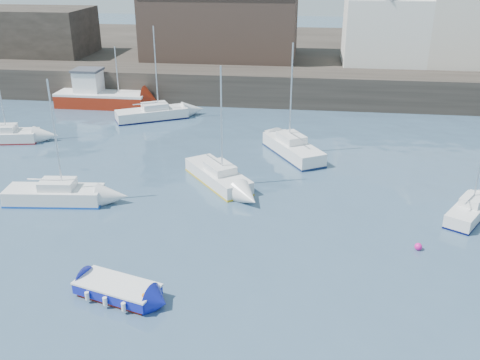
# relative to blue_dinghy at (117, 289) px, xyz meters

# --- Properties ---
(water) EXTENTS (220.00, 220.00, 0.00)m
(water) POSITION_rel_blue_dinghy_xyz_m (3.99, -2.23, -0.38)
(water) COLOR #2D4760
(water) RESTS_ON ground
(quay_wall) EXTENTS (90.00, 5.00, 3.00)m
(quay_wall) POSITION_rel_blue_dinghy_xyz_m (3.99, 32.77, 1.12)
(quay_wall) COLOR #28231E
(quay_wall) RESTS_ON ground
(land_strip) EXTENTS (90.00, 32.00, 2.80)m
(land_strip) POSITION_rel_blue_dinghy_xyz_m (3.99, 50.77, 1.02)
(land_strip) COLOR #28231E
(land_strip) RESTS_ON ground
(bldg_east_a) EXTENTS (13.36, 13.36, 11.80)m
(bldg_east_a) POSITION_rel_blue_dinghy_xyz_m (23.99, 39.77, 8.42)
(bldg_east_a) COLOR beige
(bldg_east_a) RESTS_ON land_strip
(bldg_east_d) EXTENTS (11.14, 11.14, 8.95)m
(bldg_east_d) POSITION_rel_blue_dinghy_xyz_m (14.99, 39.27, 6.98)
(bldg_east_d) COLOR white
(bldg_east_d) RESTS_ON land_strip
(warehouse) EXTENTS (16.40, 10.40, 7.60)m
(warehouse) POSITION_rel_blue_dinghy_xyz_m (-2.01, 40.77, 6.23)
(warehouse) COLOR #3D2D26
(warehouse) RESTS_ON land_strip
(bldg_west) EXTENTS (14.00, 8.00, 5.00)m
(bldg_west) POSITION_rel_blue_dinghy_xyz_m (-24.01, 39.77, 4.92)
(bldg_west) COLOR #353028
(bldg_west) RESTS_ON land_strip
(blue_dinghy) EXTENTS (3.91, 2.52, 0.69)m
(blue_dinghy) POSITION_rel_blue_dinghy_xyz_m (0.00, 0.00, 0.00)
(blue_dinghy) COLOR maroon
(blue_dinghy) RESTS_ON ground
(fishing_boat) EXTENTS (8.50, 3.22, 5.62)m
(fishing_boat) POSITION_rel_blue_dinghy_xyz_m (-11.90, 29.27, 0.70)
(fishing_boat) COLOR maroon
(fishing_boat) RESTS_ON ground
(sailboat_a) EXTENTS (5.78, 2.35, 7.32)m
(sailboat_a) POSITION_rel_blue_dinghy_xyz_m (-6.77, 8.53, 0.13)
(sailboat_a) COLOR white
(sailboat_a) RESTS_ON ground
(sailboat_b) EXTENTS (5.06, 5.79, 7.54)m
(sailboat_b) POSITION_rel_blue_dinghy_xyz_m (2.22, 12.64, 0.11)
(sailboat_b) COLOR white
(sailboat_b) RESTS_ON ground
(sailboat_c) EXTENTS (3.47, 4.43, 5.73)m
(sailboat_c) POSITION_rel_blue_dinghy_xyz_m (16.81, 9.66, 0.05)
(sailboat_c) COLOR white
(sailboat_c) RESTS_ON ground
(sailboat_e) EXTENTS (5.95, 2.88, 7.35)m
(sailboat_e) POSITION_rel_blue_dinghy_xyz_m (-15.77, 18.31, 0.09)
(sailboat_e) COLOR white
(sailboat_e) RESTS_ON ground
(sailboat_f) EXTENTS (4.79, 6.23, 7.92)m
(sailboat_f) POSITION_rel_blue_dinghy_xyz_m (6.74, 18.17, 0.17)
(sailboat_f) COLOR white
(sailboat_f) RESTS_ON ground
(sailboat_h) EXTENTS (6.34, 4.71, 7.92)m
(sailboat_h) POSITION_rel_blue_dinghy_xyz_m (-5.81, 25.63, 0.13)
(sailboat_h) COLOR white
(sailboat_h) RESTS_ON ground
(buoy_near) EXTENTS (0.43, 0.43, 0.43)m
(buoy_near) POSITION_rel_blue_dinghy_xyz_m (1.19, -0.23, -0.38)
(buoy_near) COLOR #E7148E
(buoy_near) RESTS_ON ground
(buoy_mid) EXTENTS (0.38, 0.38, 0.38)m
(buoy_mid) POSITION_rel_blue_dinghy_xyz_m (13.41, 5.70, -0.38)
(buoy_mid) COLOR #E7148E
(buoy_mid) RESTS_ON ground
(buoy_far) EXTENTS (0.42, 0.42, 0.42)m
(buoy_far) POSITION_rel_blue_dinghy_xyz_m (-0.16, 15.60, -0.38)
(buoy_far) COLOR #E7148E
(buoy_far) RESTS_ON ground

